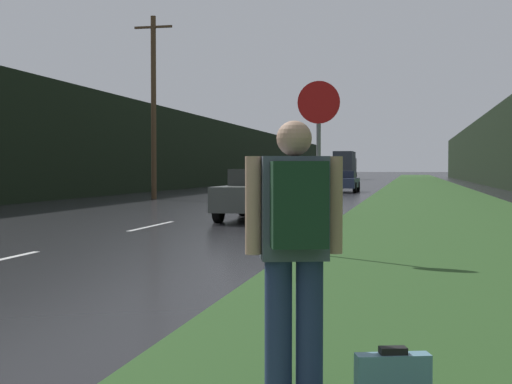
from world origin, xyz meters
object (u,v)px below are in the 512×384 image
stop_sign (319,149)px  hitchhiker_with_backpack (295,241)px  delivery_truck (345,165)px  suitcase (393,384)px  car_passing_far (341,181)px  car_passing_near (261,194)px

stop_sign → hitchhiker_with_backpack: size_ratio=1.66×
delivery_truck → hitchhiker_with_backpack: bearing=-85.1°
hitchhiker_with_backpack → suitcase: hitchhiker_with_backpack is taller
car_passing_far → hitchhiker_with_backpack: bearing=95.0°
car_passing_near → car_passing_far: car_passing_near is taller
hitchhiker_with_backpack → stop_sign: bearing=79.0°
stop_sign → suitcase: (1.36, -7.29, -1.55)m
car_passing_far → stop_sign: bearing=94.8°
car_passing_far → delivery_truck: delivery_truck is taller
stop_sign → car_passing_near: 8.54m
hitchhiker_with_backpack → delivery_truck: size_ratio=0.20×
hitchhiker_with_backpack → car_passing_far: hitchhiker_with_backpack is taller
stop_sign → car_passing_far: 31.52m
stop_sign → suitcase: bearing=-79.5°
car_passing_near → car_passing_far: size_ratio=1.04×
suitcase → car_passing_near: 15.87m
car_passing_far → delivery_truck: size_ratio=0.51×
car_passing_near → delivery_truck: 73.08m
car_passing_far → delivery_truck: bearing=-85.1°
car_passing_near → car_passing_far: 23.34m
car_passing_near → car_passing_far: bearing=-90.0°
suitcase → delivery_truck: size_ratio=0.05×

